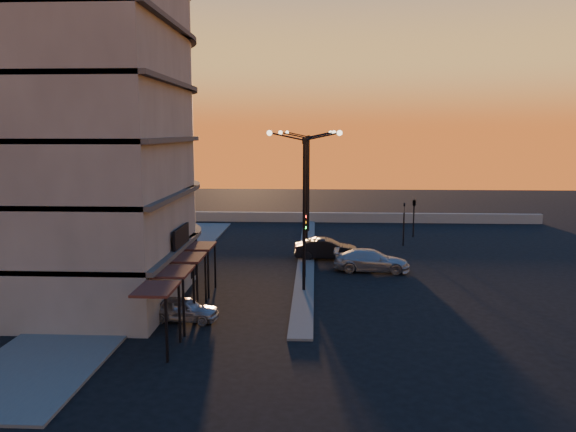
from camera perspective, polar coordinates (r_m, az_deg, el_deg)
The scene contains 14 objects.
ground at distance 33.68m, azimuth 1.61°, elevation -7.69°, with size 120.00×120.00×0.00m, color black.
sidewalk_west at distance 39.14m, azimuth -13.89°, elevation -5.53°, with size 5.00×40.00×0.12m, color #52524F.
median at distance 43.35m, azimuth 1.90°, elevation -3.91°, with size 1.20×36.00×0.12m, color #52524F.
parapet at distance 59.02m, azimuth 4.10°, elevation -0.14°, with size 44.00×0.50×1.00m, color slate.
building at distance 35.60m, azimuth -21.99°, elevation 11.96°, with size 14.35×17.08×25.00m.
streetlamp_near at distance 32.56m, azimuth 1.65°, elevation 1.80°, with size 4.32×0.32×9.51m.
streetlamp_mid at distance 42.50m, azimuth 1.93°, elevation 3.40°, with size 4.32×0.32×9.51m.
streetlamp_far at distance 52.47m, azimuth 2.11°, elevation 4.38°, with size 4.32×0.32×9.51m.
traffic_light_main at distance 35.80m, azimuth 1.73°, elevation -1.95°, with size 0.28×0.44×4.25m.
signal_east_a at distance 47.50m, azimuth 11.68°, elevation -0.68°, with size 0.13×0.16×3.60m.
signal_east_b at distance 51.49m, azimuth 12.70°, elevation 1.31°, with size 0.42×1.99×3.60m.
car_hatchback at distance 29.02m, azimuth -10.60°, elevation -9.28°, with size 1.44×3.57×1.22m, color #94959B.
car_sedan at distance 41.87m, azimuth 3.93°, elevation -3.37°, with size 1.64×4.69×1.55m, color black.
car_wagon at distance 38.70m, azimuth 8.48°, elevation -4.49°, with size 2.08×5.12×1.49m, color #999CA0.
Camera 1 is at (0.65, -32.32, 9.44)m, focal length 35.00 mm.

